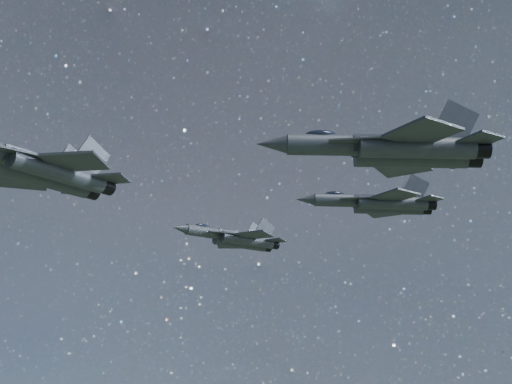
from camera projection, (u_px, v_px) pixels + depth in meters
name	position (u px, v px, depth m)	size (l,w,h in m)	color
jet_lead	(35.00, 167.00, 64.08)	(18.29, 12.00, 4.71)	#2E3339
jet_left	(235.00, 238.00, 102.13)	(16.03, 11.16, 4.03)	#2E3339
jet_right	(395.00, 149.00, 62.49)	(19.00, 12.54, 4.86)	#2E3339
jet_slot	(379.00, 203.00, 83.38)	(15.41, 10.26, 3.91)	#2E3339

